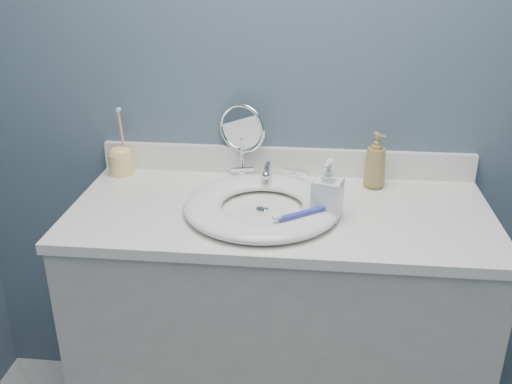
# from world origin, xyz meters

# --- Properties ---
(back_wall) EXTENTS (2.20, 0.02, 2.40)m
(back_wall) POSITION_xyz_m (0.00, 1.25, 1.20)
(back_wall) COLOR slate
(back_wall) RESTS_ON ground
(vanity_cabinet) EXTENTS (1.20, 0.55, 0.85)m
(vanity_cabinet) POSITION_xyz_m (0.00, 0.97, 0.42)
(vanity_cabinet) COLOR beige
(vanity_cabinet) RESTS_ON ground
(countertop) EXTENTS (1.22, 0.57, 0.03)m
(countertop) POSITION_xyz_m (0.00, 0.97, 0.86)
(countertop) COLOR white
(countertop) RESTS_ON vanity_cabinet
(backsplash) EXTENTS (1.22, 0.02, 0.09)m
(backsplash) POSITION_xyz_m (0.00, 1.24, 0.93)
(backsplash) COLOR white
(backsplash) RESTS_ON countertop
(basin) EXTENTS (0.45, 0.45, 0.04)m
(basin) POSITION_xyz_m (-0.05, 0.94, 0.90)
(basin) COLOR white
(basin) RESTS_ON countertop
(drain) EXTENTS (0.04, 0.04, 0.01)m
(drain) POSITION_xyz_m (-0.05, 0.94, 0.88)
(drain) COLOR silver
(drain) RESTS_ON countertop
(faucet) EXTENTS (0.25, 0.13, 0.07)m
(faucet) POSITION_xyz_m (-0.05, 1.14, 0.91)
(faucet) COLOR silver
(faucet) RESTS_ON countertop
(makeup_mirror) EXTENTS (0.16, 0.09, 0.24)m
(makeup_mirror) POSITION_xyz_m (-0.14, 1.21, 1.01)
(makeup_mirror) COLOR silver
(makeup_mirror) RESTS_ON countertop
(soap_bottle_amber) EXTENTS (0.09, 0.10, 0.18)m
(soap_bottle_amber) POSITION_xyz_m (0.28, 1.16, 0.97)
(soap_bottle_amber) COLOR #A28349
(soap_bottle_amber) RESTS_ON countertop
(soap_bottle_clear) EXTENTS (0.10, 0.10, 0.17)m
(soap_bottle_clear) POSITION_xyz_m (0.13, 0.93, 0.97)
(soap_bottle_clear) COLOR silver
(soap_bottle_clear) RESTS_ON countertop
(toothbrush_holder) EXTENTS (0.08, 0.08, 0.23)m
(toothbrush_holder) POSITION_xyz_m (-0.54, 1.18, 0.93)
(toothbrush_holder) COLOR #FEDB7F
(toothbrush_holder) RESTS_ON countertop
(toothbrush_lying) EXTENTS (0.15, 0.11, 0.02)m
(toothbrush_lying) POSITION_xyz_m (0.07, 0.85, 0.92)
(toothbrush_lying) COLOR #323FB1
(toothbrush_lying) RESTS_ON basin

